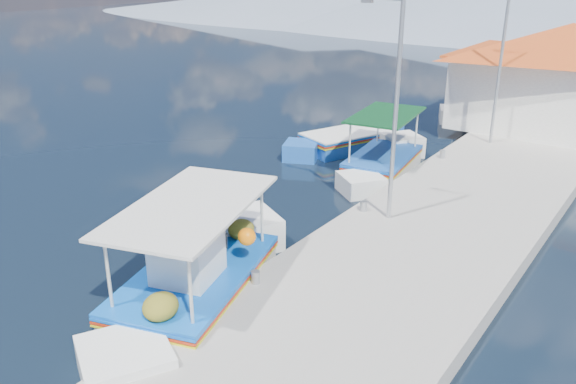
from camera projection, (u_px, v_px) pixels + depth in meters
The scene contains 10 objects.
ground at pixel (219, 219), 17.54m from camera, with size 160.00×160.00×0.00m, color black.
quay at pixel (480, 193), 18.80m from camera, with size 5.00×44.00×0.50m, color gray.
bollards at pixel (411, 175), 19.22m from camera, with size 0.20×17.20×0.30m.
main_caique at pixel (199, 279), 13.17m from camera, with size 3.83×7.68×2.64m.
caique_green_canopy at pixel (384, 163), 21.32m from camera, with size 2.53×6.45×2.44m.
caique_blue_hull at pixel (346, 142), 23.97m from camera, with size 3.36×5.91×1.13m.
caique_far at pixel (492, 105), 29.46m from camera, with size 3.97×7.05×2.65m.
harbor_building at pixel (565, 75), 24.53m from camera, with size 10.49×10.49×4.40m.
lamp_post_near at pixel (393, 100), 15.21m from camera, with size 1.21×0.14×6.00m.
lamp_post_far at pixel (499, 57), 22.02m from camera, with size 1.21×0.14×6.00m.
Camera 1 is at (11.00, -11.84, 7.18)m, focal length 36.32 mm.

